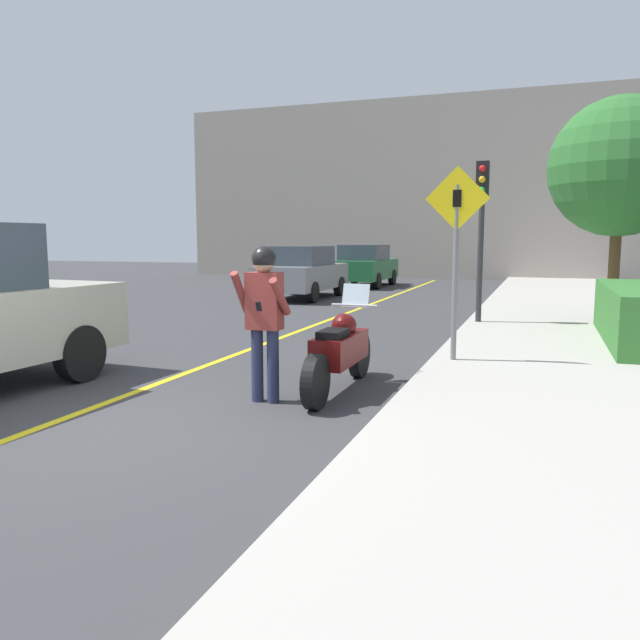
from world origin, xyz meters
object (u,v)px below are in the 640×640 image
(motorcycle, at_px, (340,351))
(traffic_light, at_px, (482,210))
(person_biker, at_px, (264,306))
(parked_car_grey, at_px, (302,272))
(street_tree, at_px, (620,168))
(parked_car_green, at_px, (365,265))
(crossing_sign, at_px, (456,245))

(motorcycle, distance_m, traffic_light, 6.71)
(person_biker, distance_m, traffic_light, 7.44)
(parked_car_grey, bearing_deg, street_tree, -22.51)
(street_tree, distance_m, parked_car_green, 12.68)
(person_biker, height_order, parked_car_green, person_biker)
(traffic_light, xyz_separation_m, parked_car_grey, (-6.03, 5.12, -1.63))
(motorcycle, distance_m, parked_car_grey, 12.47)
(motorcycle, relative_size, person_biker, 1.32)
(person_biker, distance_m, crossing_sign, 3.25)
(parked_car_grey, height_order, parked_car_green, same)
(parked_car_green, bearing_deg, person_biker, -78.07)
(parked_car_green, bearing_deg, crossing_sign, -69.89)
(crossing_sign, xyz_separation_m, street_tree, (2.65, 5.98, 1.61))
(traffic_light, bearing_deg, motorcycle, -99.61)
(motorcycle, xyz_separation_m, person_biker, (-0.67, -0.78, 0.62))
(crossing_sign, distance_m, traffic_light, 4.54)
(motorcycle, relative_size, traffic_light, 0.71)
(motorcycle, height_order, traffic_light, traffic_light)
(traffic_light, height_order, parked_car_green, traffic_light)
(person_biker, xyz_separation_m, crossing_sign, (1.81, 2.61, 0.69))
(crossing_sign, distance_m, street_tree, 6.73)
(motorcycle, height_order, parked_car_green, parked_car_green)
(parked_car_grey, bearing_deg, motorcycle, -66.55)
(crossing_sign, xyz_separation_m, parked_car_grey, (-6.11, 9.61, -0.95))
(person_biker, bearing_deg, parked_car_grey, 109.37)
(person_biker, relative_size, parked_car_green, 0.43)
(motorcycle, height_order, person_biker, person_biker)
(person_biker, height_order, street_tree, street_tree)
(person_biker, xyz_separation_m, traffic_light, (1.74, 7.10, 1.36))
(motorcycle, relative_size, parked_car_grey, 0.57)
(traffic_light, bearing_deg, crossing_sign, -89.04)
(street_tree, bearing_deg, crossing_sign, -113.92)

